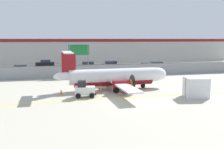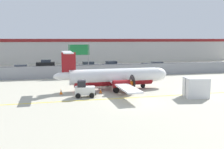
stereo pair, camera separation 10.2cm
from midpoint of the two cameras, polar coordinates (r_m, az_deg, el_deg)
The scene contains 18 objects.
ground_plane at distance 27.71m, azimuth 3.88°, elevation -5.34°, with size 140.00×140.00×0.01m.
perimeter_fence at distance 42.83m, azimuth -2.44°, elevation 0.96°, with size 98.00×0.10×2.10m.
parking_lot_strip at distance 54.21m, azimuth -4.74°, elevation 1.32°, with size 98.00×17.00×0.12m.
background_building at distance 72.24m, azimuth -6.98°, elevation 5.52°, with size 91.00×8.10×6.50m.
commuter_airplane at distance 32.03m, azimuth 0.97°, elevation -0.58°, with size 14.90×16.03×4.92m.
baggage_tug at distance 28.05m, azimuth -6.21°, elevation -3.42°, with size 2.46×1.65×1.88m.
ground_crew_worker at distance 29.73m, azimuth 4.45°, elevation -2.55°, with size 0.55×0.38×1.70m.
cargo_container at distance 29.32m, azimuth 18.73°, elevation -2.82°, with size 2.70×2.37×2.20m.
traffic_cone_near_left at distance 30.01m, azimuth -2.55°, elevation -3.68°, with size 0.36×0.36×0.64m.
traffic_cone_near_right at distance 29.97m, azimuth -11.48°, elevation -3.85°, with size 0.36×0.36×0.64m.
parked_car_0 at distance 49.48m, azimuth -19.90°, elevation 1.18°, with size 4.28×2.17×1.58m.
parked_car_1 at distance 59.77m, azimuth -14.90°, elevation 2.51°, with size 4.20×2.01×1.58m.
parked_car_2 at distance 50.11m, azimuth -9.85°, elevation 1.63°, with size 4.26×2.12×1.58m.
parked_car_3 at distance 53.31m, azimuth -5.25°, elevation 2.10°, with size 4.33×2.27×1.58m.
parked_car_4 at distance 54.35m, azimuth 0.02°, elevation 2.25°, with size 4.38×2.41×1.58m.
parked_car_5 at distance 50.52m, azimuth 8.09°, elevation 1.72°, with size 4.35×2.32×1.58m.
parked_car_6 at distance 53.56m, azimuth 10.41°, elevation 2.03°, with size 4.28×2.17×1.58m.
highway_sign at distance 43.81m, azimuth -7.48°, elevation 5.03°, with size 3.60×0.14×5.50m.
Camera 2 is at (-7.97, -23.75, 6.44)m, focal length 40.00 mm.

